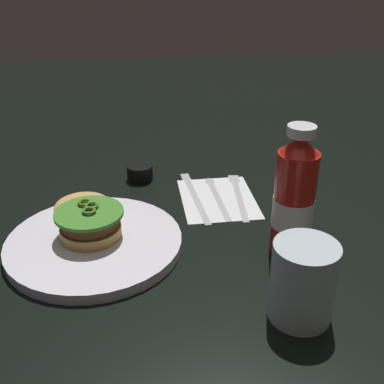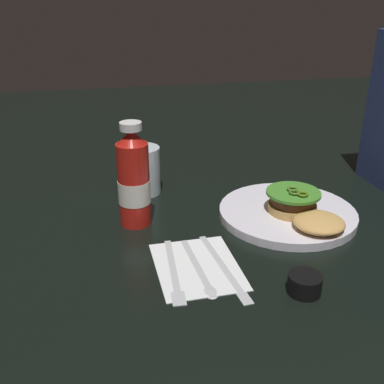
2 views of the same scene
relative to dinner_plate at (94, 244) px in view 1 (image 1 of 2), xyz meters
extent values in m
plane|color=black|center=(0.00, -0.17, -0.01)|extent=(3.00, 3.00, 0.00)
cylinder|color=white|center=(0.00, 0.00, 0.00)|extent=(0.29, 0.29, 0.02)
cylinder|color=tan|center=(0.01, 0.00, 0.02)|extent=(0.10, 0.10, 0.02)
cylinder|color=#512D19|center=(0.01, 0.00, 0.03)|extent=(0.09, 0.09, 0.02)
cylinder|color=red|center=(0.01, 0.00, 0.05)|extent=(0.09, 0.09, 0.01)
cylinder|color=#42872A|center=(0.01, 0.00, 0.05)|extent=(0.11, 0.11, 0.01)
torus|color=#4A7722|center=(0.01, 0.00, 0.06)|extent=(0.02, 0.02, 0.01)
torus|color=#527415|center=(0.04, 0.01, 0.06)|extent=(0.02, 0.02, 0.01)
torus|color=#4D6E24|center=(0.02, 0.00, 0.06)|extent=(0.02, 0.02, 0.01)
ellipsoid|color=tan|center=(0.09, 0.02, 0.02)|extent=(0.10, 0.10, 0.03)
cylinder|color=red|center=(-0.04, -0.32, 0.08)|extent=(0.06, 0.06, 0.17)
cone|color=red|center=(-0.04, -0.32, 0.18)|extent=(0.06, 0.06, 0.03)
cylinder|color=white|center=(-0.04, -0.32, 0.20)|extent=(0.04, 0.04, 0.02)
cylinder|color=white|center=(-0.04, -0.32, 0.06)|extent=(0.07, 0.07, 0.05)
cylinder|color=silver|center=(-0.20, -0.28, 0.05)|extent=(0.09, 0.09, 0.11)
cylinder|color=black|center=(0.25, -0.08, 0.01)|extent=(0.05, 0.05, 0.03)
cube|color=white|center=(0.14, -0.23, -0.01)|extent=(0.18, 0.15, 0.00)
cube|color=silver|center=(0.15, -0.28, 0.00)|extent=(0.20, 0.03, 0.00)
cube|color=silver|center=(0.23, -0.28, 0.00)|extent=(0.04, 0.02, 0.00)
cube|color=silver|center=(0.14, -0.23, 0.00)|extent=(0.18, 0.02, 0.00)
ellipsoid|color=silver|center=(0.22, -0.23, 0.00)|extent=(0.04, 0.03, 0.00)
cube|color=silver|center=(0.14, -0.19, 0.00)|extent=(0.20, 0.03, 0.00)
cube|color=silver|center=(0.23, -0.18, 0.00)|extent=(0.08, 0.03, 0.00)
camera|label=1|loc=(-0.67, -0.08, 0.44)|focal=44.58mm
camera|label=2|loc=(0.80, -0.39, 0.44)|focal=42.54mm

